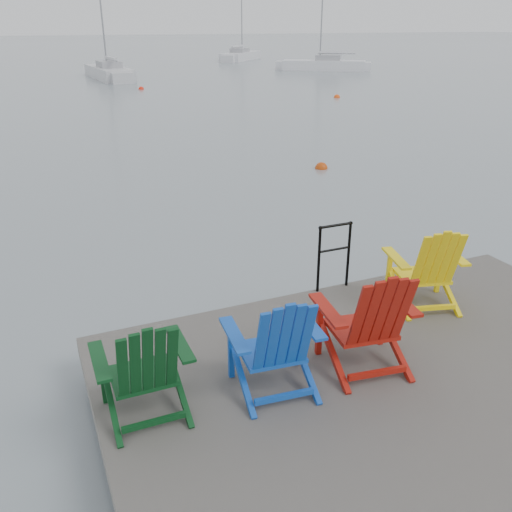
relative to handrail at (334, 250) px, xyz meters
name	(u,v)px	position (x,y,z in m)	size (l,w,h in m)	color
ground	(437,445)	(-0.25, -2.45, -1.04)	(400.00, 400.00, 0.00)	slate
dock	(442,416)	(-0.25, -2.45, -0.69)	(6.00, 5.00, 1.40)	#312E2C
handrail	(334,250)	(0.00, 0.00, 0.00)	(0.48, 0.04, 0.90)	black
chair_green	(144,366)	(-2.80, -1.54, -0.02)	(0.83, 0.77, 1.03)	#0A3716
chair_blue	(276,342)	(-1.61, -1.67, 0.00)	(0.91, 0.85, 1.07)	#1148B2
chair_red	(369,318)	(-0.62, -1.70, 0.04)	(1.00, 0.94, 1.14)	#9C150B
chair_yellow	(428,266)	(0.78, -0.88, 0.00)	(1.00, 0.95, 1.08)	yellow
sailboat_near	(109,73)	(3.05, 36.61, -0.69)	(2.44, 7.86, 10.80)	silver
sailboat_mid	(241,57)	(19.83, 52.79, -0.69)	(6.81, 7.47, 11.15)	silver
sailboat_far	(324,66)	(21.16, 37.02, -0.69)	(6.73, 5.43, 9.77)	white
buoy_a	(321,169)	(4.06, 7.37, -1.04)	(0.35, 0.35, 0.35)	#B83D0A
buoy_b	(141,89)	(3.68, 28.80, -1.04)	(0.33, 0.33, 0.33)	red
buoy_c	(337,98)	(12.57, 20.65, -1.04)	(0.34, 0.34, 0.34)	#F84B0E
buoy_d	(113,80)	(3.14, 35.58, -1.04)	(0.32, 0.32, 0.32)	#DE470D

